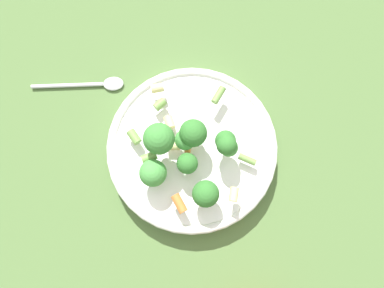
% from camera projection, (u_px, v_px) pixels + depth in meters
% --- Properties ---
extents(ground_plane, '(3.00, 3.00, 0.00)m').
position_uv_depth(ground_plane, '(192.00, 152.00, 0.64)').
color(ground_plane, '#4C6B38').
extents(bowl, '(0.28, 0.28, 0.04)m').
position_uv_depth(bowl, '(192.00, 149.00, 0.62)').
color(bowl, white).
rests_on(bowl, ground_plane).
extents(pasta_salad, '(0.21, 0.21, 0.08)m').
position_uv_depth(pasta_salad, '(187.00, 152.00, 0.56)').
color(pasta_salad, '#8CB766').
rests_on(pasta_salad, bowl).
extents(spoon, '(0.16, 0.05, 0.01)m').
position_uv_depth(spoon, '(95.00, 84.00, 0.66)').
color(spoon, silver).
rests_on(spoon, ground_plane).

